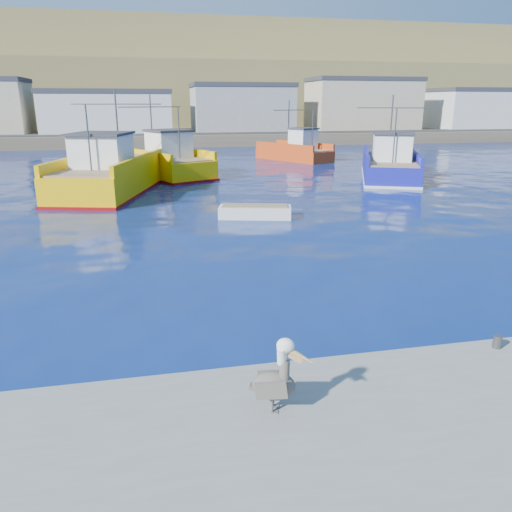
{
  "coord_description": "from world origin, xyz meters",
  "views": [
    {
      "loc": [
        -4.58,
        -12.37,
        5.91
      ],
      "look_at": [
        -1.4,
        2.59,
        1.18
      ],
      "focal_mm": 35.0,
      "sensor_mm": 36.0,
      "label": 1
    }
  ],
  "objects_px": {
    "skiff_mid": "(255,213)",
    "pelican": "(276,380)",
    "trawler_yellow_b": "(161,162)",
    "trawler_blue": "(389,165)",
    "trawler_yellow_a": "(113,174)",
    "boat_orange": "(296,150)"
  },
  "relations": [
    {
      "from": "skiff_mid",
      "to": "pelican",
      "type": "height_order",
      "value": "pelican"
    },
    {
      "from": "trawler_yellow_b",
      "to": "skiff_mid",
      "type": "bearing_deg",
      "value": -76.25
    },
    {
      "from": "pelican",
      "to": "trawler_blue",
      "type": "bearing_deg",
      "value": 60.34
    },
    {
      "from": "trawler_blue",
      "to": "skiff_mid",
      "type": "distance_m",
      "value": 18.16
    },
    {
      "from": "trawler_yellow_b",
      "to": "skiff_mid",
      "type": "xyz_separation_m",
      "value": [
        4.34,
        -17.72,
        -0.81
      ]
    },
    {
      "from": "trawler_yellow_b",
      "to": "skiff_mid",
      "type": "height_order",
      "value": "trawler_yellow_b"
    },
    {
      "from": "trawler_yellow_a",
      "to": "boat_orange",
      "type": "height_order",
      "value": "trawler_yellow_a"
    },
    {
      "from": "trawler_yellow_b",
      "to": "pelican",
      "type": "bearing_deg",
      "value": -88.43
    },
    {
      "from": "trawler_yellow_a",
      "to": "boat_orange",
      "type": "bearing_deg",
      "value": 41.5
    },
    {
      "from": "trawler_yellow_b",
      "to": "trawler_blue",
      "type": "distance_m",
      "value": 18.85
    },
    {
      "from": "trawler_blue",
      "to": "pelican",
      "type": "height_order",
      "value": "trawler_blue"
    },
    {
      "from": "trawler_blue",
      "to": "boat_orange",
      "type": "xyz_separation_m",
      "value": [
        -3.69,
        14.12,
        -0.01
      ]
    },
    {
      "from": "trawler_yellow_b",
      "to": "boat_orange",
      "type": "xyz_separation_m",
      "value": [
        14.26,
        8.39,
        -0.03
      ]
    },
    {
      "from": "trawler_yellow_a",
      "to": "pelican",
      "type": "distance_m",
      "value": 28.58
    },
    {
      "from": "trawler_yellow_a",
      "to": "trawler_blue",
      "type": "xyz_separation_m",
      "value": [
        21.47,
        1.6,
        -0.13
      ]
    },
    {
      "from": "skiff_mid",
      "to": "trawler_yellow_a",
      "type": "bearing_deg",
      "value": 127.06
    },
    {
      "from": "skiff_mid",
      "to": "trawler_blue",
      "type": "bearing_deg",
      "value": 41.35
    },
    {
      "from": "trawler_yellow_b",
      "to": "trawler_blue",
      "type": "relative_size",
      "value": 1.03
    },
    {
      "from": "trawler_yellow_b",
      "to": "trawler_blue",
      "type": "bearing_deg",
      "value": -17.71
    },
    {
      "from": "trawler_yellow_a",
      "to": "trawler_yellow_b",
      "type": "height_order",
      "value": "trawler_yellow_a"
    },
    {
      "from": "boat_orange",
      "to": "pelican",
      "type": "height_order",
      "value": "boat_orange"
    },
    {
      "from": "boat_orange",
      "to": "pelican",
      "type": "distance_m",
      "value": 45.91
    }
  ]
}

